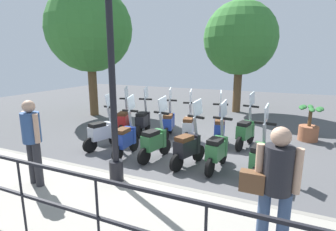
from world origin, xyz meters
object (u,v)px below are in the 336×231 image
at_px(scooter_near_0, 260,157).
at_px(scooter_far_0, 246,131).
at_px(scooter_near_1, 217,149).
at_px(scooter_near_2, 188,146).
at_px(pedestrian_with_bag, 275,183).
at_px(potted_palm, 309,126).
at_px(scooter_near_4, 126,138).
at_px(scooter_near_5, 102,132).
at_px(scooter_far_2, 189,126).
at_px(tree_large, 89,29).
at_px(tree_distant, 240,39).
at_px(scooter_far_5, 125,119).
at_px(scooter_far_4, 143,120).
at_px(scooter_near_3, 155,141).
at_px(scooter_far_3, 169,122).
at_px(pedestrian_distant, 32,136).
at_px(scooter_far_1, 219,128).
at_px(lamp_post_near, 112,83).

xyz_separation_m(scooter_near_0, scooter_far_0, (1.91, 0.55, 0.00)).
height_order(scooter_near_1, scooter_near_2, same).
bearing_deg(scooter_near_2, pedestrian_with_bag, -123.73).
xyz_separation_m(potted_palm, scooter_near_4, (-3.35, 4.33, 0.04)).
height_order(scooter_near_5, scooter_far_2, same).
distance_m(tree_large, potted_palm, 8.90).
bearing_deg(scooter_far_2, scooter_near_0, -140.30).
bearing_deg(scooter_near_2, scooter_near_0, -72.66).
bearing_deg(tree_large, scooter_far_2, -110.09).
bearing_deg(scooter_far_2, pedestrian_with_bag, -160.39).
height_order(pedestrian_with_bag, tree_distant, tree_distant).
bearing_deg(tree_large, scooter_far_5, -124.09).
xyz_separation_m(pedestrian_with_bag, tree_large, (5.96, 7.54, 2.52)).
height_order(scooter_near_2, scooter_far_4, same).
relative_size(scooter_near_1, scooter_far_0, 1.00).
relative_size(tree_distant, scooter_far_0, 3.18).
distance_m(scooter_near_4, scooter_far_4, 1.92).
bearing_deg(scooter_near_3, tree_large, 65.31).
height_order(pedestrian_with_bag, scooter_near_4, pedestrian_with_bag).
xyz_separation_m(scooter_near_2, scooter_far_0, (1.90, -1.02, 0.00)).
distance_m(scooter_near_0, scooter_far_0, 1.99).
height_order(scooter_far_2, scooter_far_5, same).
distance_m(scooter_near_5, scooter_far_3, 2.13).
relative_size(scooter_far_3, scooter_far_4, 1.00).
height_order(pedestrian_distant, scooter_near_5, pedestrian_distant).
bearing_deg(scooter_far_1, potted_palm, -70.83).
xyz_separation_m(scooter_near_1, scooter_far_1, (1.77, 0.37, 0.00)).
bearing_deg(scooter_far_4, scooter_far_3, -92.79).
bearing_deg(scooter_near_5, scooter_far_4, 4.97).
xyz_separation_m(tree_distant, scooter_near_5, (-6.64, 2.47, -2.79)).
bearing_deg(tree_large, scooter_far_3, -110.93).
bearing_deg(scooter_near_2, scooter_far_4, 68.45).
bearing_deg(scooter_near_2, potted_palm, -20.99).
height_order(pedestrian_with_bag, scooter_near_3, pedestrian_with_bag).
height_order(lamp_post_near, scooter_far_3, lamp_post_near).
bearing_deg(potted_palm, scooter_far_3, 109.17).
distance_m(pedestrian_with_bag, scooter_near_5, 5.17).
distance_m(tree_distant, scooter_near_2, 7.35).
relative_size(pedestrian_distant, scooter_near_5, 1.03).
bearing_deg(potted_palm, lamp_post_near, 143.60).
relative_size(lamp_post_near, potted_palm, 4.00).
bearing_deg(scooter_near_0, pedestrian_with_bag, -165.71).
bearing_deg(scooter_far_3, scooter_far_1, -106.89).
height_order(scooter_near_0, scooter_far_5, same).
relative_size(potted_palm, scooter_near_0, 0.69).
xyz_separation_m(potted_palm, scooter_far_1, (-1.46, 2.38, 0.04)).
height_order(tree_large, scooter_far_4, tree_large).
bearing_deg(tree_large, scooter_near_2, -122.28).
xyz_separation_m(scooter_near_0, scooter_far_3, (1.93, 2.91, 0.00)).
bearing_deg(scooter_far_0, scooter_far_4, 104.82).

